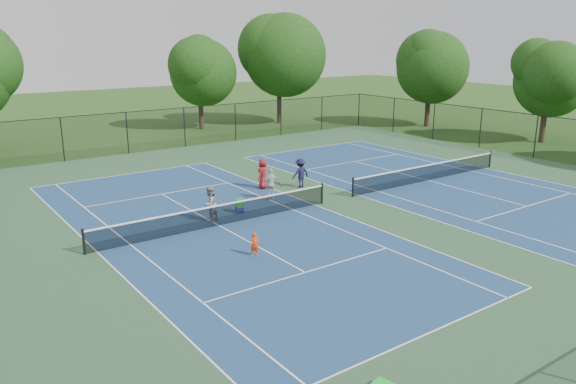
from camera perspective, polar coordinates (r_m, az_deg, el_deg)
ground at (r=29.30m, az=5.05°, el=-0.83°), size 140.00×140.00×0.00m
court_pad at (r=29.30m, az=5.05°, el=-0.82°), size 36.00×36.00×0.01m
tennis_court_left at (r=25.45m, az=-7.02°, el=-3.21°), size 12.00×23.83×1.07m
tennis_court_right at (r=34.11m, az=14.03°, el=1.29°), size 12.00×23.83×1.07m
perimeter_fence at (r=28.89m, az=5.13°, el=2.22°), size 36.08×36.08×3.02m
tree_back_c at (r=51.90m, az=-9.01°, el=12.34°), size 6.00×6.00×8.40m
tree_back_d at (r=55.10m, az=-0.92°, el=14.10°), size 7.80×7.80×10.37m
tree_side_e at (r=54.44m, az=14.27°, el=12.55°), size 6.60×6.60×8.87m
tree_side_f at (r=48.95m, az=25.00°, el=10.65°), size 5.80×5.80×8.12m
child_player at (r=21.82m, az=-3.40°, el=-5.31°), size 0.40×0.33×0.95m
instructor at (r=25.90m, az=-7.94°, el=-1.21°), size 0.99×0.90×1.66m
bystander_a at (r=29.10m, az=-1.74°, el=0.83°), size 1.01×0.48×1.68m
bystander_b at (r=31.47m, az=1.27°, el=1.94°), size 1.07×0.62×1.65m
bystander_c at (r=31.27m, az=-2.55°, el=1.89°), size 0.99×0.90×1.70m
ball_crate at (r=27.20m, az=-4.93°, el=-1.81°), size 0.43×0.41×0.29m
ball_hopper at (r=27.10m, az=-4.95°, el=-1.11°), size 0.41×0.37×0.40m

